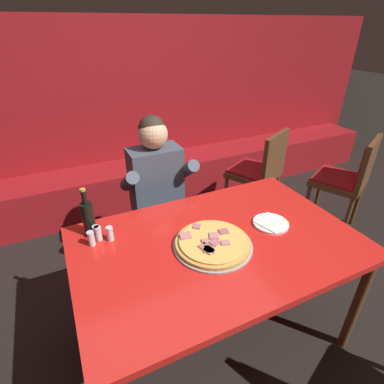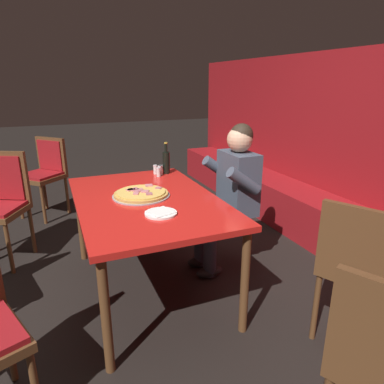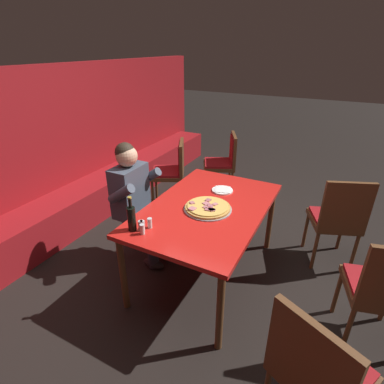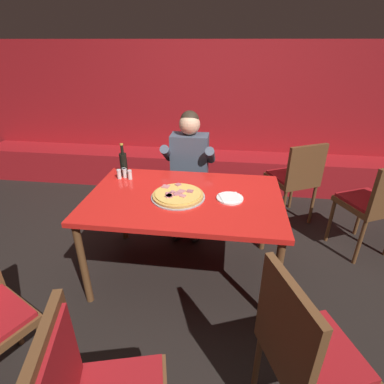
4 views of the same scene
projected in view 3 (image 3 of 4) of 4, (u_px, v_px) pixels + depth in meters
name	position (u px, v px, depth m)	size (l,w,h in m)	color
ground_plane	(206.00, 273.00, 3.06)	(24.00, 24.00, 0.00)	black
booth_wall_panel	(40.00, 152.00, 3.54)	(6.80, 0.16, 1.90)	maroon
booth_bench	(71.00, 211.00, 3.72)	(6.46, 0.48, 0.46)	maroon
main_dining_table	(207.00, 213.00, 2.75)	(1.55, 1.00, 0.77)	brown
pizza	(208.00, 207.00, 2.66)	(0.43, 0.43, 0.05)	#9E9EA3
plate_white_paper	(223.00, 190.00, 3.00)	(0.21, 0.21, 0.02)	white
beer_bottle	(132.00, 218.00, 2.32)	(0.07, 0.07, 0.29)	black
shaker_red_pepper_flakes	(142.00, 230.00, 2.30)	(0.04, 0.04, 0.09)	silver
shaker_parmesan	(141.00, 226.00, 2.35)	(0.04, 0.04, 0.09)	silver
shaker_black_pepper	(143.00, 226.00, 2.35)	(0.04, 0.04, 0.09)	silver
shaker_oregano	(150.00, 223.00, 2.38)	(0.04, 0.04, 0.09)	silver
diner_seated_blue_shirt	(137.00, 199.00, 2.99)	(0.53, 0.53, 1.27)	black
dining_chair_far_left	(224.00, 160.00, 4.35)	(0.59, 0.59, 0.96)	brown
dining_chair_near_left	(316.00, 370.00, 1.54)	(0.59, 0.59, 1.00)	brown
dining_chair_far_right	(338.00, 216.00, 2.95)	(0.57, 0.57, 0.99)	brown
dining_chair_side_aisle	(173.00, 169.00, 4.07)	(0.59, 0.59, 0.95)	brown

